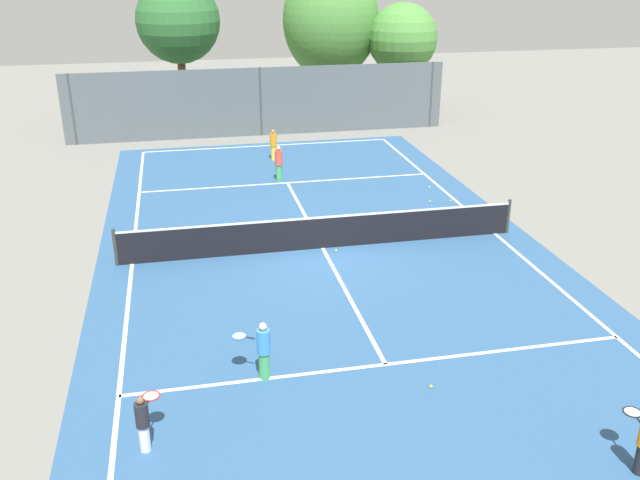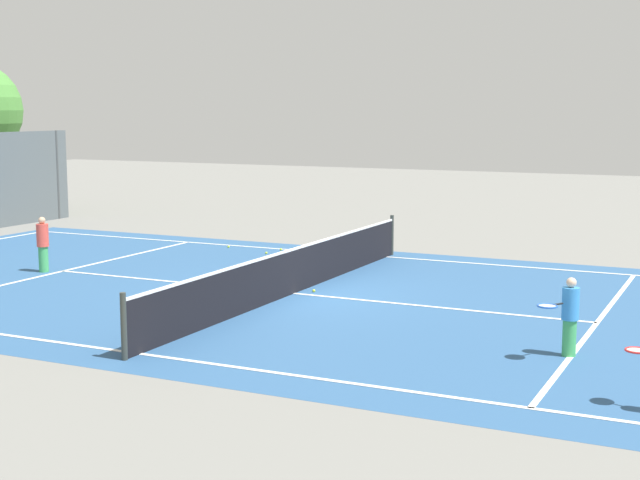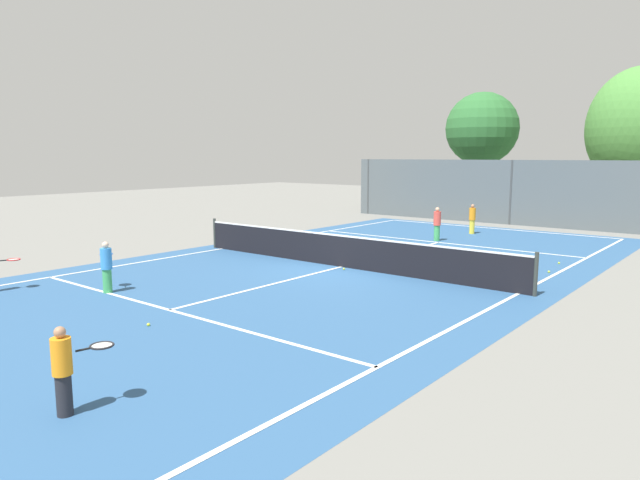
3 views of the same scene
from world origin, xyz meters
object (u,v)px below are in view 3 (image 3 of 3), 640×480
player_0 (472,219)px  tennis_ball_5 (549,272)px  tennis_ball_1 (344,269)px  tennis_ball_7 (559,263)px  player_4 (437,224)px  player_3 (107,266)px  tennis_ball_0 (360,262)px  player_2 (65,369)px  tennis_ball_2 (428,269)px  tennis_ball_4 (148,325)px  tennis_ball_3 (525,268)px

player_0 → tennis_ball_5: player_0 is taller
tennis_ball_1 → tennis_ball_7: size_ratio=1.00×
player_4 → tennis_ball_5: size_ratio=20.63×
player_3 → tennis_ball_0: bearing=69.5°
player_2 → player_3: bearing=145.1°
tennis_ball_1 → tennis_ball_2: 2.53m
tennis_ball_1 → tennis_ball_7: 6.94m
player_0 → tennis_ball_1: size_ratio=19.78×
tennis_ball_0 → player_2: bearing=-74.5°
player_3 → tennis_ball_2: 9.09m
tennis_ball_7 → tennis_ball_4: bearing=-110.1°
player_2 → tennis_ball_0: 11.73m
player_3 → tennis_ball_1: 6.73m
player_0 → tennis_ball_4: 17.07m
player_2 → tennis_ball_3: (1.32, 13.59, -0.60)m
player_4 → player_3: bearing=-100.1°
player_4 → tennis_ball_7: player_4 is taller
tennis_ball_3 → player_0: bearing=125.4°
player_4 → tennis_ball_0: (0.36, -5.89, -0.66)m
player_3 → tennis_ball_2: player_3 is taller
tennis_ball_0 → tennis_ball_2: bearing=10.9°
player_2 → tennis_ball_3: size_ratio=18.48×
tennis_ball_0 → tennis_ball_2: same height
player_3 → tennis_ball_1: size_ratio=19.65×
player_2 → tennis_ball_3: player_2 is taller
player_2 → tennis_ball_2: player_2 is taller
player_0 → tennis_ball_0: player_0 is taller
player_0 → player_3: size_ratio=1.01×
tennis_ball_0 → tennis_ball_2: (2.18, 0.42, 0.00)m
tennis_ball_5 → tennis_ball_7: bearing=96.6°
player_2 → tennis_ball_4: (-2.57, 3.02, -0.60)m
tennis_ball_0 → tennis_ball_3: bearing=27.3°
player_4 → tennis_ball_4: bearing=-86.3°
player_0 → tennis_ball_4: (0.70, -17.04, -0.64)m
tennis_ball_1 → tennis_ball_3: 5.48m
tennis_ball_4 → tennis_ball_0: bearing=93.8°
tennis_ball_5 → player_0: bearing=129.2°
player_3 → tennis_ball_4: size_ratio=19.65×
player_4 → tennis_ball_3: bearing=-36.7°
player_0 → player_4: bearing=-94.2°
tennis_ball_1 → tennis_ball_2: same height
player_4 → tennis_ball_7: size_ratio=20.63×
tennis_ball_0 → tennis_ball_5: (5.18, 2.23, 0.00)m
tennis_ball_4 → player_3: bearing=162.1°
player_4 → tennis_ball_3: player_4 is taller
tennis_ball_5 → player_3: bearing=-129.8°
player_0 → tennis_ball_1: (0.39, -9.98, -0.64)m
tennis_ball_0 → player_3: bearing=-110.5°
tennis_ball_4 → tennis_ball_1: bearing=92.6°
player_2 → tennis_ball_5: player_2 is taller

